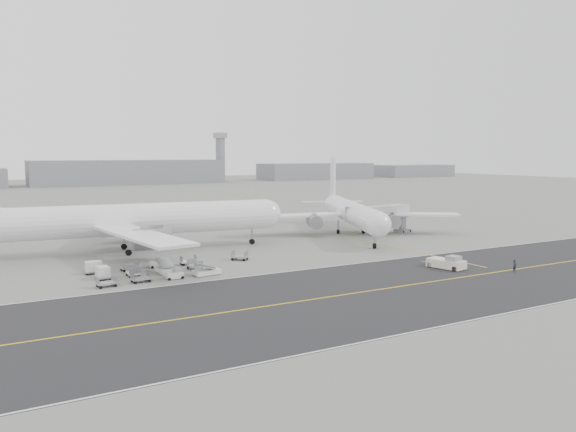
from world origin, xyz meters
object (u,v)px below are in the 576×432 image
pushback_tug (447,263)px  jet_bridge (380,214)px  ground_crew_a (515,266)px  airliner_a (127,220)px  control_tower (220,156)px  airliner_b (351,212)px

pushback_tug → jet_bridge: jet_bridge is taller
ground_crew_a → airliner_a: bearing=138.4°
airliner_a → jet_bridge: bearing=-88.4°
control_tower → pushback_tug: bearing=-105.3°
airliner_b → ground_crew_a: size_ratio=24.20×
airliner_a → jet_bridge: (53.92, -4.80, -1.32)m
airliner_a → airliner_b: airliner_a is taller
airliner_a → airliner_b: (49.37, -0.42, -1.03)m
jet_bridge → ground_crew_a: 42.06m
control_tower → jet_bridge: size_ratio=1.76×
control_tower → ground_crew_a: size_ratio=16.13×
control_tower → jet_bridge: control_tower is taller
jet_bridge → airliner_b: bearing=129.2°
airliner_b → pushback_tug: bearing=-80.9°
airliner_a → pushback_tug: (40.19, -39.03, -5.07)m
control_tower → airliner_a: control_tower is taller
ground_crew_a → airliner_b: bearing=89.9°
ground_crew_a → control_tower: bearing=79.2°
airliner_b → jet_bridge: (4.56, -4.38, -0.29)m
control_tower → pushback_tug: (-75.93, -277.26, -15.37)m
airliner_b → ground_crew_a: (-2.32, -45.72, -3.95)m
jet_bridge → pushback_tug: bearing=-118.8°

